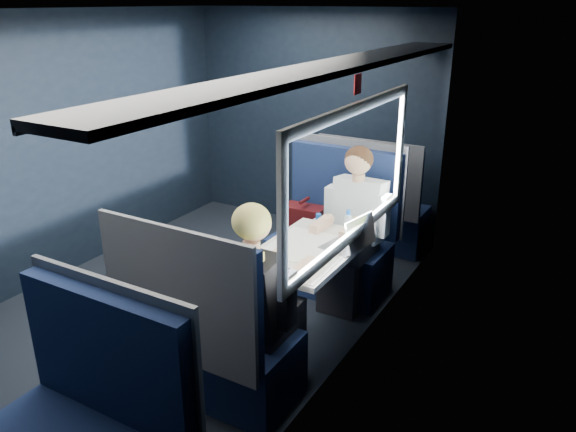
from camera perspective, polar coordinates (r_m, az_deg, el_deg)
The scene contains 12 objects.
ground at distance 4.80m, azimuth -9.46°, elevation -8.74°, with size 2.80×4.20×0.01m, color black.
room_shell at distance 4.25m, azimuth -10.41°, elevation 8.79°, with size 3.00×4.40×2.40m.
table at distance 3.97m, azimuth 1.66°, elevation -4.21°, with size 0.62×1.00×0.74m.
seat_bay_near at distance 4.86m, azimuth 4.50°, elevation -2.45°, with size 1.04×0.62×1.26m.
seat_bay_far at distance 3.54m, azimuth -7.98°, elevation -12.45°, with size 1.04×0.62×1.26m.
seat_row_front at distance 5.65m, azimuth 8.69°, elevation 0.66°, with size 1.04×0.51×1.16m.
man at distance 4.50m, azimuth 6.66°, elevation -0.43°, with size 0.53×0.56×1.32m.
woman at distance 3.37m, azimuth -3.09°, elevation -7.91°, with size 0.53×0.56×1.32m.
papers at distance 3.84m, azimuth 1.47°, elevation -3.79°, with size 0.55×0.79×0.01m, color white.
laptop at distance 3.92m, azimuth 6.54°, elevation -2.38°, with size 0.30×0.36×0.24m.
bottle_small at distance 4.12m, azimuth 6.11°, elevation -0.84°, with size 0.06×0.06×0.20m.
cup at distance 4.15m, azimuth 7.04°, elevation -1.37°, with size 0.07×0.07×0.09m, color white.
Camera 1 is at (2.72, -3.16, 2.36)m, focal length 35.00 mm.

